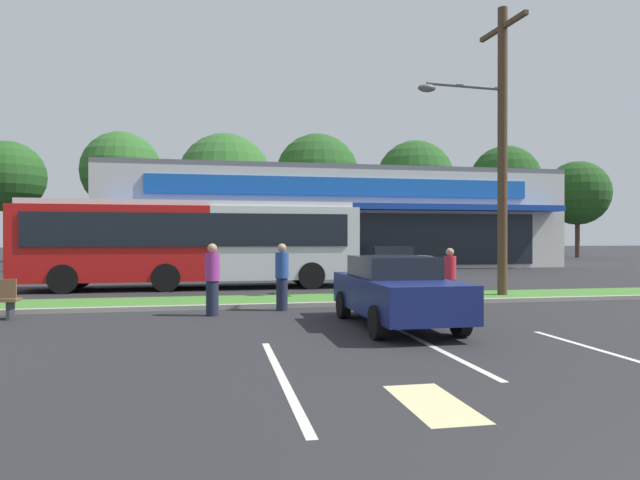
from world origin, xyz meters
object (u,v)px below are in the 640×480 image
Objects in this scene: utility_pole at (498,142)px; city_bus at (194,241)px; pedestrian_mid at (212,279)px; car_0 at (395,290)px; pedestrian_near_bench at (450,278)px; pedestrian_by_pole at (282,277)px; car_2 at (387,260)px.

city_bus is (-9.47, 5.36, -3.12)m from utility_pole.
pedestrian_mid is at bearing -165.96° from utility_pole.
utility_pole reaches higher than car_0.
pedestrian_mid is (-6.26, -0.19, 0.07)m from pedestrian_near_bench.
car_0 is (4.57, -9.92, -0.99)m from city_bus.
car_0 is 2.54× the size of pedestrian_mid.
car_0 is at bearing -65.90° from city_bus.
pedestrian_near_bench is at bearing -47.15° from city_bus.
city_bus is 7.05× the size of pedestrian_by_pole.
pedestrian_mid is at bearing -121.62° from car_0.
pedestrian_near_bench is at bearing 54.86° from pedestrian_mid.
utility_pole is 8.20m from pedestrian_by_pole.
car_2 is at bearing 110.80° from pedestrian_mid.
car_0 reaches higher than car_2.
utility_pole is 9.88m from pedestrian_mid.
pedestrian_by_pole is (2.49, -6.91, -0.89)m from city_bus.
car_0 is 3.66m from pedestrian_by_pole.
pedestrian_near_bench is at bearing 136.89° from car_0.
city_bus is 11.85m from car_2.
pedestrian_mid reaches higher than pedestrian_by_pole.
pedestrian_mid is at bearing -85.24° from city_bus.
pedestrian_by_pole is (-6.98, -1.55, -4.01)m from utility_pole.
pedestrian_near_bench reaches higher than car_0.
pedestrian_by_pole is (-4.48, 0.45, 0.06)m from pedestrian_near_bench.
pedestrian_near_bench is 0.93× the size of pedestrian_by_pole.
pedestrian_by_pole is at bearing 62.06° from car_2.
utility_pole is 1.97× the size of car_2.
car_0 is 2.75× the size of pedestrian_near_bench.
car_0 is 0.97× the size of car_2.
utility_pole is 2.04× the size of car_0.
pedestrian_near_bench is 0.92× the size of pedestrian_mid.
utility_pole is 11.32m from city_bus.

